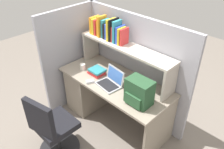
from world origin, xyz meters
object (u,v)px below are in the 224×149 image
object	(u,v)px
computer_mouse	(90,82)
office_chair	(53,131)
backpack	(139,92)
paper_cup	(83,67)
laptop	(111,81)

from	to	relation	value
computer_mouse	office_chair	world-z (taller)	office_chair
backpack	office_chair	distance (m)	1.14
paper_cup	office_chair	xyz separation A→B (m)	(0.40, -0.82, -0.38)
laptop	computer_mouse	size ratio (longest dim) A/B	3.25
backpack	computer_mouse	world-z (taller)	backpack
computer_mouse	office_chair	bearing A→B (deg)	-57.87
laptop	computer_mouse	distance (m)	0.28
computer_mouse	backpack	bearing A→B (deg)	35.93
computer_mouse	paper_cup	size ratio (longest dim) A/B	1.20
computer_mouse	paper_cup	distance (m)	0.36
laptop	paper_cup	world-z (taller)	laptop
laptop	backpack	distance (m)	0.50
backpack	office_chair	size ratio (longest dim) A/B	0.34
backpack	office_chair	world-z (taller)	backpack
computer_mouse	laptop	bearing A→B (deg)	60.48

